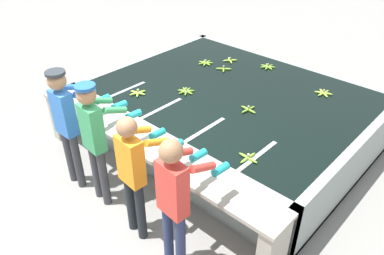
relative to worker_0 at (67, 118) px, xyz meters
The scene contains 17 objects.
ground_plane 1.39m from the worker_0, 20.62° to the left, with size 80.00×80.00×0.00m, color gray.
wash_tank 2.65m from the worker_0, 71.09° to the left, with size 4.26×3.36×0.84m.
work_ledge 1.10m from the worker_0, 32.90° to the left, with size 4.26×0.45×0.84m.
worker_0 is the anchor object (origin of this frame).
worker_1 0.56m from the worker_0, ahead, with size 0.44×0.73×1.72m.
worker_2 1.34m from the worker_0, ahead, with size 0.44×0.72×1.65m.
worker_3 2.03m from the worker_0, ahead, with size 0.44×0.73×1.71m.
banana_bunch_floating_0 3.68m from the worker_0, 78.45° to the left, with size 0.28×0.28×0.08m.
banana_bunch_floating_1 2.98m from the worker_0, 93.94° to the left, with size 0.28×0.28×0.08m.
banana_bunch_floating_2 3.37m from the worker_0, 89.05° to the left, with size 0.24×0.24×0.08m.
banana_bunch_floating_3 2.52m from the worker_0, 56.60° to the left, with size 0.28×0.28×0.08m.
banana_bunch_floating_4 3.86m from the worker_0, 59.66° to the left, with size 0.27×0.28×0.08m.
banana_bunch_floating_5 1.37m from the worker_0, 98.70° to the left, with size 0.28×0.28×0.08m.
banana_bunch_floating_6 1.94m from the worker_0, 80.55° to the left, with size 0.27×0.28×0.08m.
banana_bunch_floating_7 3.00m from the worker_0, 86.00° to the left, with size 0.24×0.24×0.08m.
banana_bunch_floating_8 2.37m from the worker_0, 29.14° to the left, with size 0.28×0.28×0.08m.
knife_0 1.18m from the worker_0, 155.57° to the left, with size 0.35×0.10×0.02m.
Camera 1 is at (3.16, -2.24, 3.59)m, focal length 35.00 mm.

